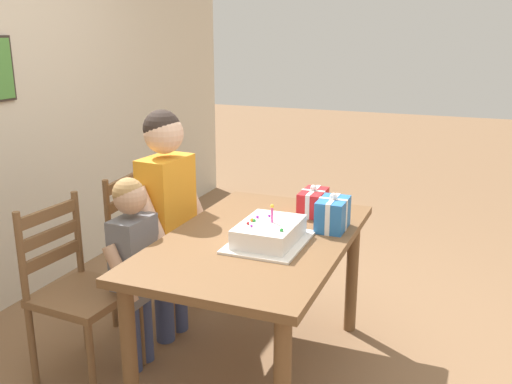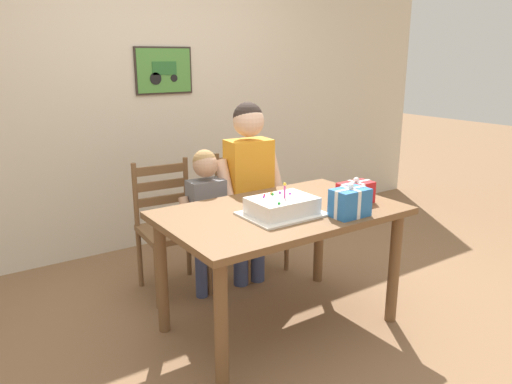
# 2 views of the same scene
# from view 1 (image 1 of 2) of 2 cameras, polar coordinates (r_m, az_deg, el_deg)

# --- Properties ---
(ground_plane) EXTENTS (20.00, 20.00, 0.00)m
(ground_plane) POSITION_cam_1_polar(r_m,az_deg,el_deg) (3.13, 0.13, -17.63)
(ground_plane) COLOR #846042
(dining_table) EXTENTS (1.40, 0.86, 0.76)m
(dining_table) POSITION_cam_1_polar(r_m,az_deg,el_deg) (2.82, 0.14, -6.52)
(dining_table) COLOR brown
(dining_table) RESTS_ON ground
(birthday_cake) EXTENTS (0.44, 0.34, 0.19)m
(birthday_cake) POSITION_cam_1_polar(r_m,az_deg,el_deg) (2.69, 1.33, -4.17)
(birthday_cake) COLOR white
(birthday_cake) RESTS_ON dining_table
(gift_box_red_large) EXTENTS (0.23, 0.13, 0.17)m
(gift_box_red_large) POSITION_cam_1_polar(r_m,az_deg,el_deg) (3.13, 5.75, -1.00)
(gift_box_red_large) COLOR red
(gift_box_red_large) RESTS_ON dining_table
(gift_box_beside_cake) EXTENTS (0.22, 0.14, 0.19)m
(gift_box_beside_cake) POSITION_cam_1_polar(r_m,az_deg,el_deg) (2.89, 7.71, -2.21)
(gift_box_beside_cake) COLOR #286BB7
(gift_box_beside_cake) RESTS_ON dining_table
(chair_left) EXTENTS (0.45, 0.45, 0.92)m
(chair_left) POSITION_cam_1_polar(r_m,az_deg,el_deg) (3.04, -17.50, -9.41)
(chair_left) COLOR brown
(chair_left) RESTS_ON ground
(chair_right) EXTENTS (0.45, 0.45, 0.92)m
(chair_right) POSITION_cam_1_polar(r_m,az_deg,el_deg) (3.53, -10.76, -5.33)
(chair_right) COLOR brown
(chair_right) RESTS_ON ground
(child_older) EXTENTS (0.50, 0.29, 1.33)m
(child_older) POSITION_cam_1_polar(r_m,az_deg,el_deg) (3.17, -8.91, -1.17)
(child_older) COLOR #38426B
(child_older) RESTS_ON ground
(child_younger) EXTENTS (0.38, 0.22, 1.04)m
(child_younger) POSITION_cam_1_polar(r_m,az_deg,el_deg) (2.96, -12.14, -6.27)
(child_younger) COLOR #38426B
(child_younger) RESTS_ON ground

